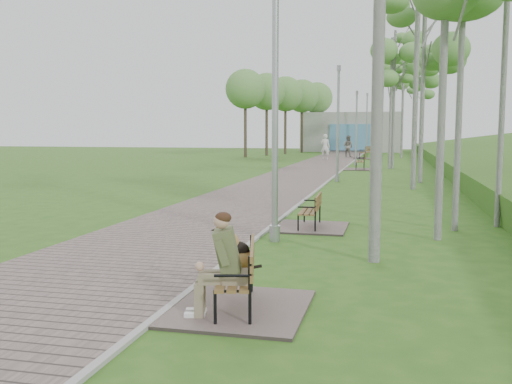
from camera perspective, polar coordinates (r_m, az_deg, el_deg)
ground at (r=9.60m, az=-2.61°, el=-6.86°), size 120.00×120.00×0.00m
walkway at (r=30.87m, az=5.28°, el=2.16°), size 3.50×67.00×0.04m
kerb at (r=30.68m, az=8.52°, el=2.10°), size 0.10×67.00×0.05m
building_north at (r=60.10m, az=9.53°, el=5.92°), size 10.00×5.20×4.00m
bench_main at (r=6.93m, az=-2.60°, el=-8.60°), size 1.64×1.82×1.43m
bench_second at (r=12.73m, az=5.39°, el=-2.86°), size 1.55×1.72×0.95m
bench_third at (r=32.20m, az=10.37°, el=2.59°), size 1.84×2.05×1.13m
bench_far at (r=44.71m, az=10.96°, el=3.57°), size 1.96×2.18×1.20m
lamp_post_near at (r=11.01m, az=1.93°, el=8.14°), size 0.21×0.21×5.44m
lamp_post_second at (r=24.36m, az=8.19°, el=6.36°), size 0.19×0.19×4.86m
lamp_post_third at (r=36.11m, az=10.00°, el=6.06°), size 0.18×0.18×4.61m
lamp_post_far at (r=55.72m, az=11.02°, el=6.58°), size 0.22×0.22×5.72m
pedestrian_near at (r=42.56m, az=6.93°, el=4.50°), size 0.73×0.52×1.91m
pedestrian_far at (r=46.86m, az=9.19°, el=4.53°), size 1.06×0.96×1.77m
birch_mid_b at (r=24.87m, az=16.50°, el=15.19°), size 2.37×2.37×7.86m
birch_mid_c at (r=33.37m, az=13.43°, el=12.52°), size 2.23×2.23×7.58m
birch_far_b at (r=33.70m, az=13.72°, el=13.07°), size 2.32×2.32×8.04m
birch_far_c at (r=48.63m, az=15.67°, el=12.11°), size 2.67×2.67×9.41m
birch_distant_a at (r=46.85m, az=14.55°, el=12.07°), size 2.46×2.46×9.09m
birch_distant_b at (r=56.81m, az=16.41°, el=9.94°), size 2.37×2.37×7.83m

